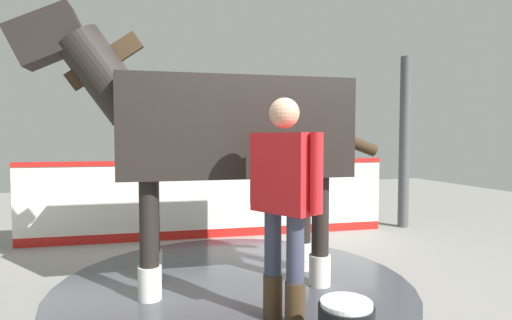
% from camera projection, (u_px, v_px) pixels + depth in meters
% --- Properties ---
extents(ground_plane, '(16.00, 16.00, 0.02)m').
position_uv_depth(ground_plane, '(273.00, 289.00, 3.75)').
color(ground_plane, gray).
extents(wet_patch, '(3.34, 3.34, 0.00)m').
position_uv_depth(wet_patch, '(234.00, 282.00, 3.87)').
color(wet_patch, '#42444C').
rests_on(wet_patch, ground).
extents(barrier_wall, '(4.99, 0.50, 1.07)m').
position_uv_depth(barrier_wall, '(213.00, 202.00, 5.61)').
color(barrier_wall, white).
rests_on(barrier_wall, ground).
extents(roof_post_far, '(0.16, 0.16, 2.61)m').
position_uv_depth(roof_post_far, '(404.00, 143.00, 6.23)').
color(roof_post_far, '#4C4C51').
rests_on(roof_post_far, ground).
extents(horse, '(3.36, 1.04, 2.51)m').
position_uv_depth(horse, '(222.00, 132.00, 3.77)').
color(horse, black).
rests_on(horse, ground).
extents(handler, '(0.42, 0.60, 1.67)m').
position_uv_depth(handler, '(284.00, 194.00, 3.00)').
color(handler, '#47331E').
rests_on(handler, ground).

